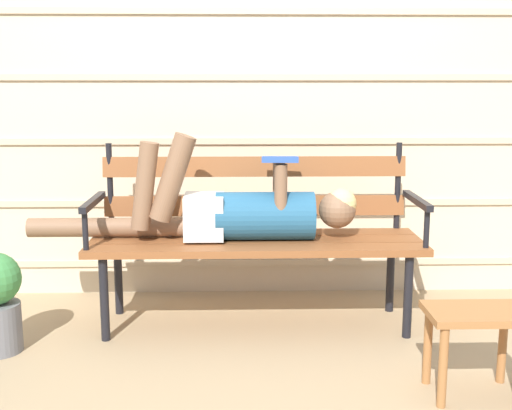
{
  "coord_description": "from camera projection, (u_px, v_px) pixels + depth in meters",
  "views": [
    {
      "loc": [
        -0.09,
        -3.15,
        1.27
      ],
      "look_at": [
        0.0,
        0.19,
        0.64
      ],
      "focal_mm": 46.88,
      "sensor_mm": 36.0,
      "label": 1
    }
  ],
  "objects": [
    {
      "name": "park_bench",
      "position": [
        256.0,
        227.0,
        3.5
      ],
      "size": [
        1.71,
        0.52,
        0.94
      ],
      "color": "brown",
      "rests_on": "ground"
    },
    {
      "name": "house_siding",
      "position": [
        253.0,
        77.0,
        3.87
      ],
      "size": [
        4.11,
        0.08,
        2.57
      ],
      "color": "beige",
      "rests_on": "ground"
    },
    {
      "name": "reclining_person",
      "position": [
        237.0,
        210.0,
        3.41
      ],
      "size": [
        1.69,
        0.26,
        0.56
      ],
      "color": "#23567A"
    },
    {
      "name": "ground_plane",
      "position": [
        257.0,
        338.0,
        3.33
      ],
      "size": [
        12.0,
        12.0,
        0.0
      ],
      "primitive_type": "plane",
      "color": "tan"
    },
    {
      "name": "footstool",
      "position": [
        476.0,
        328.0,
        2.69
      ],
      "size": [
        0.4,
        0.27,
        0.36
      ],
      "color": "#9E6638",
      "rests_on": "ground"
    }
  ]
}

